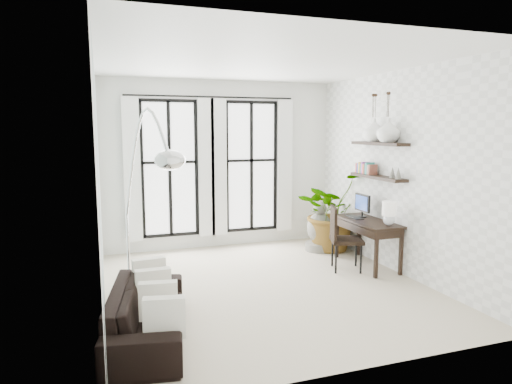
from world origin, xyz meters
name	(u,v)px	position (x,y,z in m)	size (l,w,h in m)	color
floor	(265,286)	(0.00, 0.00, 0.00)	(5.00, 5.00, 0.00)	beige
ceiling	(266,62)	(0.00, 0.00, 3.20)	(5.00, 5.00, 0.00)	white
wall_left	(98,184)	(-2.25, 0.00, 1.60)	(5.00, 5.00, 0.00)	#ABBFB9
wall_right	(399,173)	(2.25, 0.00, 1.60)	(5.00, 5.00, 0.00)	white
wall_back	(221,165)	(0.00, 2.50, 1.60)	(4.50, 4.50, 0.00)	white
windows	(212,167)	(-0.20, 2.43, 1.56)	(3.26, 0.13, 2.65)	white
wall_shelves	(377,163)	(2.11, 0.42, 1.73)	(0.25, 1.30, 0.60)	black
sofa	(147,313)	(-1.80, -1.14, 0.29)	(1.96, 0.76, 0.57)	black
throw_pillows	(156,293)	(-1.70, -1.14, 0.50)	(0.40, 1.52, 0.40)	white
plant	(332,211)	(1.90, 1.54, 0.75)	(1.35, 1.17, 1.50)	#2D7228
desk	(369,224)	(1.95, 0.33, 0.73)	(0.56, 1.33, 1.18)	black
desk_chair	(341,234)	(1.43, 0.34, 0.60)	(0.63, 0.63, 1.04)	black
arc_lamp	(145,156)	(-1.70, -0.36, 1.96)	(0.76, 1.82, 2.54)	silver
buddha	(319,230)	(1.65, 1.54, 0.39)	(0.52, 0.52, 0.93)	slate
vase_a	(388,130)	(2.11, 0.13, 2.27)	(0.37, 0.37, 0.38)	white
vase_b	(374,130)	(2.11, 0.53, 2.27)	(0.37, 0.37, 0.38)	white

